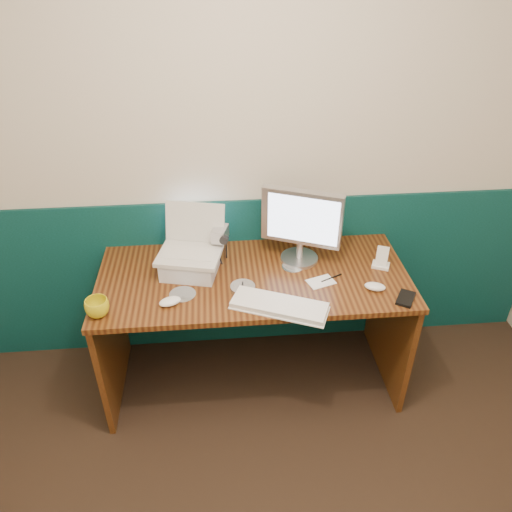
{
  "coord_description": "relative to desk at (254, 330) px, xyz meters",
  "views": [
    {
      "loc": [
        -0.19,
        -0.7,
        2.25
      ],
      "look_at": [
        -0.02,
        1.23,
        0.97
      ],
      "focal_mm": 35.0,
      "sensor_mm": 36.0,
      "label": 1
    }
  ],
  "objects": [
    {
      "name": "camcorder",
      "position": [
        -0.16,
        0.16,
        0.46
      ],
      "size": [
        0.11,
        0.13,
        0.18
      ],
      "primitive_type": null,
      "rotation": [
        0.0,
        0.0,
        -0.29
      ],
      "color": "silver",
      "rests_on": "desk"
    },
    {
      "name": "cd_spindle",
      "position": [
        -0.06,
        -0.12,
        0.39
      ],
      "size": [
        0.12,
        0.12,
        0.03
      ],
      "primitive_type": "cylinder",
      "color": "#B0B5C1",
      "rests_on": "desk"
    },
    {
      "name": "keyboard",
      "position": [
        0.1,
        -0.27,
        0.39
      ],
      "size": [
        0.47,
        0.31,
        0.03
      ],
      "primitive_type": "cube",
      "rotation": [
        0.0,
        0.0,
        -0.4
      ],
      "color": "white",
      "rests_on": "desk"
    },
    {
      "name": "cd_loose_a",
      "position": [
        -0.36,
        -0.12,
        0.38
      ],
      "size": [
        0.13,
        0.13,
        0.0
      ],
      "primitive_type": "cylinder",
      "color": "silver",
      "rests_on": "desk"
    },
    {
      "name": "pen",
      "position": [
        0.4,
        -0.06,
        0.38
      ],
      "size": [
        0.12,
        0.06,
        0.01
      ],
      "primitive_type": "cylinder",
      "rotation": [
        0.0,
        1.57,
        0.46
      ],
      "color": "black",
      "rests_on": "desk"
    },
    {
      "name": "back_wall",
      "position": [
        0.02,
        0.37,
        0.88
      ],
      "size": [
        3.5,
        0.04,
        2.5
      ],
      "primitive_type": "cube",
      "color": "beige",
      "rests_on": "ground"
    },
    {
      "name": "laptop_riser",
      "position": [
        -0.32,
        0.06,
        0.42
      ],
      "size": [
        0.32,
        0.29,
        0.09
      ],
      "primitive_type": "cube",
      "rotation": [
        0.0,
        0.0,
        -0.23
      ],
      "color": "silver",
      "rests_on": "desk"
    },
    {
      "name": "monitor",
      "position": [
        0.26,
        0.13,
        0.58
      ],
      "size": [
        0.43,
        0.27,
        0.42
      ],
      "primitive_type": null,
      "rotation": [
        0.0,
        0.0,
        -0.4
      ],
      "color": "#BABABF",
      "rests_on": "desk"
    },
    {
      "name": "music_player",
      "position": [
        0.68,
        0.02,
        0.44
      ],
      "size": [
        0.07,
        0.05,
        0.11
      ],
      "primitive_type": "cube",
      "rotation": [
        -0.17,
        0.0,
        -0.43
      ],
      "color": "white",
      "rests_on": "dock"
    },
    {
      "name": "dock",
      "position": [
        0.68,
        0.02,
        0.38
      ],
      "size": [
        0.11,
        0.1,
        0.02
      ],
      "primitive_type": "cube",
      "rotation": [
        0.0,
        0.0,
        -0.43
      ],
      "color": "white",
      "rests_on": "desk"
    },
    {
      "name": "mouse_right",
      "position": [
        0.59,
        -0.17,
        0.39
      ],
      "size": [
        0.12,
        0.09,
        0.03
      ],
      "primitive_type": "ellipsoid",
      "rotation": [
        0.0,
        0.0,
        -0.35
      ],
      "color": "white",
      "rests_on": "desk"
    },
    {
      "name": "mouse_left",
      "position": [
        -0.41,
        -0.2,
        0.39
      ],
      "size": [
        0.12,
        0.1,
        0.04
      ],
      "primitive_type": "ellipsoid",
      "rotation": [
        0.0,
        0.0,
        0.37
      ],
      "color": "white",
      "rests_on": "desk"
    },
    {
      "name": "pda",
      "position": [
        0.71,
        -0.26,
        0.38
      ],
      "size": [
        0.13,
        0.14,
        0.01
      ],
      "primitive_type": "cube",
      "rotation": [
        0.0,
        0.0,
        -0.55
      ],
      "color": "black",
      "rests_on": "desk"
    },
    {
      "name": "papers",
      "position": [
        0.34,
        -0.09,
        0.38
      ],
      "size": [
        0.16,
        0.13,
        0.0
      ],
      "primitive_type": "cube",
      "rotation": [
        0.0,
        0.0,
        0.33
      ],
      "color": "white",
      "rests_on": "desk"
    },
    {
      "name": "desk",
      "position": [
        0.0,
        0.0,
        0.0
      ],
      "size": [
        1.6,
        0.7,
        0.75
      ],
      "primitive_type": "cube",
      "color": "#39190A",
      "rests_on": "ground"
    },
    {
      "name": "cd_loose_b",
      "position": [
        0.21,
        0.06,
        0.38
      ],
      "size": [
        0.11,
        0.11,
        0.0
      ],
      "primitive_type": "cylinder",
      "color": "silver",
      "rests_on": "desk"
    },
    {
      "name": "mug",
      "position": [
        -0.74,
        -0.25,
        0.42
      ],
      "size": [
        0.13,
        0.13,
        0.09
      ],
      "primitive_type": "imported",
      "rotation": [
        0.0,
        0.0,
        -0.23
      ],
      "color": "gold",
      "rests_on": "desk"
    },
    {
      "name": "wainscot",
      "position": [
        0.02,
        0.36,
        0.12
      ],
      "size": [
        3.48,
        0.02,
        1.0
      ],
      "primitive_type": "cube",
      "color": "#07302B",
      "rests_on": "ground"
    },
    {
      "name": "laptop",
      "position": [
        -0.32,
        0.06,
        0.6
      ],
      "size": [
        0.36,
        0.3,
        0.26
      ],
      "primitive_type": null,
      "rotation": [
        0.0,
        0.0,
        -0.23
      ],
      "color": "silver",
      "rests_on": "laptop_riser"
    }
  ]
}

